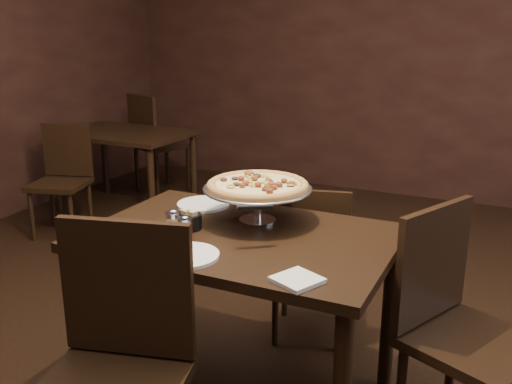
% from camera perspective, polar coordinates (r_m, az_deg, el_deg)
% --- Properties ---
extents(room, '(6.04, 7.04, 2.84)m').
position_cam_1_polar(room, '(2.12, 0.87, 11.46)').
color(room, black).
rests_on(room, ground).
extents(dining_table, '(1.24, 0.83, 0.77)m').
position_cam_1_polar(dining_table, '(2.36, -1.63, -6.47)').
color(dining_table, black).
rests_on(dining_table, ground).
extents(background_table, '(1.12, 0.74, 0.70)m').
position_cam_1_polar(background_table, '(5.10, -13.05, 4.90)').
color(background_table, black).
rests_on(background_table, ground).
extents(pizza_stand, '(0.47, 0.47, 0.19)m').
position_cam_1_polar(pizza_stand, '(2.42, 0.16, 0.61)').
color(pizza_stand, silver).
rests_on(pizza_stand, dining_table).
extents(parmesan_shaker, '(0.06, 0.06, 0.11)m').
position_cam_1_polar(parmesan_shaker, '(2.30, -8.24, -3.11)').
color(parmesan_shaker, '#F9F5C2').
rests_on(parmesan_shaker, dining_table).
extents(pepper_flake_shaker, '(0.06, 0.06, 0.10)m').
position_cam_1_polar(pepper_flake_shaker, '(2.24, -7.10, -3.68)').
color(pepper_flake_shaker, '#9B170E').
rests_on(pepper_flake_shaker, dining_table).
extents(packet_caddy, '(0.10, 0.10, 0.08)m').
position_cam_1_polar(packet_caddy, '(2.38, -6.69, -2.90)').
color(packet_caddy, black).
rests_on(packet_caddy, dining_table).
extents(napkin_stack, '(0.18, 0.18, 0.01)m').
position_cam_1_polar(napkin_stack, '(1.90, 4.15, -8.75)').
color(napkin_stack, silver).
rests_on(napkin_stack, dining_table).
extents(plate_left, '(0.25, 0.25, 0.01)m').
position_cam_1_polar(plate_left, '(2.68, -5.29, -1.22)').
color(plate_left, white).
rests_on(plate_left, dining_table).
extents(plate_near, '(0.25, 0.25, 0.01)m').
position_cam_1_polar(plate_near, '(2.11, -7.05, -6.32)').
color(plate_near, white).
rests_on(plate_near, dining_table).
extents(serving_spatula, '(0.18, 0.18, 0.03)m').
position_cam_1_polar(serving_spatula, '(2.14, -0.11, -1.60)').
color(serving_spatula, silver).
rests_on(serving_spatula, pizza_stand).
extents(chair_far, '(0.48, 0.48, 0.84)m').
position_cam_1_polar(chair_far, '(2.90, 5.43, -6.49)').
color(chair_far, black).
rests_on(chair_far, ground).
extents(chair_near, '(0.56, 0.56, 0.98)m').
position_cam_1_polar(chair_near, '(1.97, -13.93, -16.31)').
color(chair_near, black).
rests_on(chair_near, ground).
extents(chair_side, '(0.58, 0.58, 0.94)m').
position_cam_1_polar(chair_side, '(2.33, 19.47, -12.09)').
color(chair_side, black).
rests_on(chair_side, ground).
extents(bg_chair_far, '(0.58, 0.58, 0.96)m').
position_cam_1_polar(bg_chair_far, '(5.60, -10.13, 5.21)').
color(bg_chair_far, black).
rests_on(bg_chair_far, ground).
extents(bg_chair_near, '(0.49, 0.49, 0.85)m').
position_cam_1_polar(bg_chair_near, '(4.67, -18.77, 1.62)').
color(bg_chair_near, black).
rests_on(bg_chair_near, ground).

